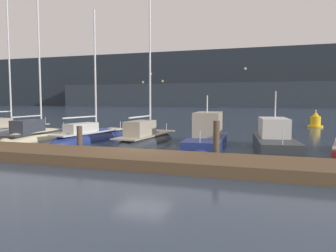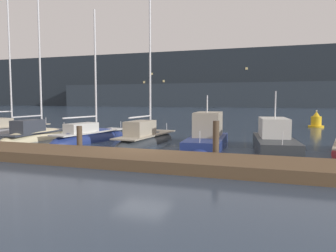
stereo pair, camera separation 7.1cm
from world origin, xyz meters
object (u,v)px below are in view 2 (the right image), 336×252
object	(u,v)px
sailboat_berth_3	(36,137)
motorboat_berth_6	(207,141)
sailboat_berth_5	(146,141)
sailboat_berth_4	(90,140)
motorboat_berth_7	(274,146)
sailboat_berth_2	(4,134)
channel_buoy	(316,121)

from	to	relation	value
sailboat_berth_3	motorboat_berth_6	distance (m)	11.81
sailboat_berth_3	sailboat_berth_5	distance (m)	7.92
sailboat_berth_4	motorboat_berth_7	xyz separation A→B (m)	(11.49, -0.53, 0.17)
sailboat_berth_2	motorboat_berth_7	xyz separation A→B (m)	(19.50, -1.33, 0.15)
motorboat_berth_7	motorboat_berth_6	bearing A→B (deg)	168.72
sailboat_berth_3	channel_buoy	xyz separation A→B (m)	(19.30, 16.90, 0.46)
channel_buoy	sailboat_berth_5	bearing A→B (deg)	-124.99
motorboat_berth_6	sailboat_berth_4	bearing A→B (deg)	-178.36
sailboat_berth_3	sailboat_berth_5	xyz separation A→B (m)	(7.89, 0.61, 0.03)
sailboat_berth_5	sailboat_berth_3	bearing A→B (deg)	-175.61
sailboat_berth_5	channel_buoy	world-z (taller)	sailboat_berth_5
sailboat_berth_3	motorboat_berth_7	size ratio (longest dim) A/B	1.56
sailboat_berth_2	motorboat_berth_6	distance (m)	15.73
sailboat_berth_5	channel_buoy	size ratio (longest dim) A/B	6.57
sailboat_berth_4	channel_buoy	size ratio (longest dim) A/B	5.57
sailboat_berth_2	sailboat_berth_5	size ratio (longest dim) A/B	1.24
sailboat_berth_2	sailboat_berth_4	bearing A→B (deg)	-5.67
sailboat_berth_2	motorboat_berth_6	world-z (taller)	sailboat_berth_2
motorboat_berth_6	channel_buoy	size ratio (longest dim) A/B	3.71
motorboat_berth_6	motorboat_berth_7	size ratio (longest dim) A/B	0.96
sailboat_berth_2	channel_buoy	xyz separation A→B (m)	(23.22, 15.82, 0.48)
sailboat_berth_5	motorboat_berth_7	size ratio (longest dim) A/B	1.70
sailboat_berth_2	sailboat_berth_3	size ratio (longest dim) A/B	1.34
sailboat_berth_3	channel_buoy	world-z (taller)	sailboat_berth_3
sailboat_berth_4	motorboat_berth_7	world-z (taller)	sailboat_berth_4
sailboat_berth_3	motorboat_berth_7	bearing A→B (deg)	-0.89
sailboat_berth_3	sailboat_berth_5	bearing A→B (deg)	4.39
sailboat_berth_5	channel_buoy	bearing A→B (deg)	55.01
sailboat_berth_5	motorboat_berth_6	bearing A→B (deg)	-1.38
sailboat_berth_2	sailboat_berth_4	xyz separation A→B (m)	(8.01, -0.80, -0.02)
motorboat_berth_7	sailboat_berth_2	bearing A→B (deg)	176.11
sailboat_berth_4	channel_buoy	world-z (taller)	sailboat_berth_4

